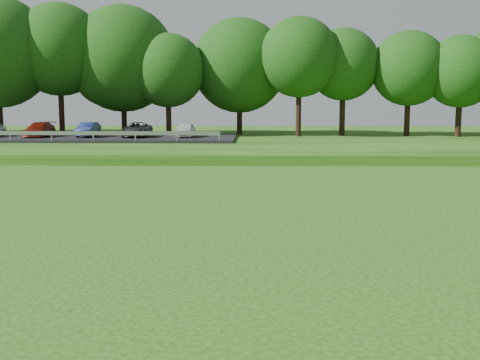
{
  "coord_description": "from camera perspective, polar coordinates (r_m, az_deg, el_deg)",
  "views": [
    {
      "loc": [
        -10.29,
        -15.69,
        3.92
      ],
      "look_at": [
        -10.81,
        3.49,
        1.3
      ],
      "focal_mm": 45.0,
      "sensor_mm": 36.0,
      "label": 1
    }
  ],
  "objects": [
    {
      "name": "parking_lot",
      "position": [
        50.46,
        -14.15,
        4.26
      ],
      "size": [
        24.0,
        9.0,
        1.38
      ],
      "color": "black",
      "rests_on": "berm"
    },
    {
      "name": "treeline",
      "position": [
        54.83,
        12.63,
        11.96
      ],
      "size": [
        104.0,
        7.0,
        15.0
      ],
      "primitive_type": null,
      "color": "#13400E",
      "rests_on": "berm"
    },
    {
      "name": "walking_path",
      "position": [
        37.35,
        17.53,
        1.42
      ],
      "size": [
        130.0,
        1.6,
        0.04
      ],
      "primitive_type": "cube",
      "color": "gray",
      "rests_on": "ground"
    },
    {
      "name": "berm",
      "position": [
        50.87,
        13.23,
        3.49
      ],
      "size": [
        130.0,
        30.0,
        0.6
      ],
      "primitive_type": "cube",
      "color": "#14430D",
      "rests_on": "ground"
    }
  ]
}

